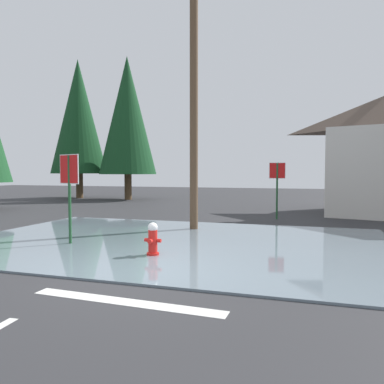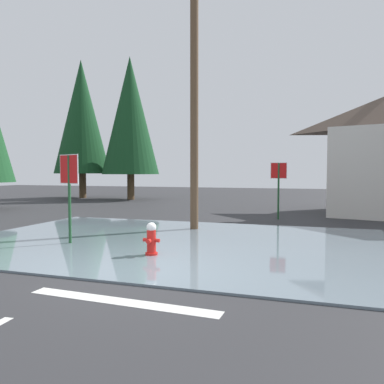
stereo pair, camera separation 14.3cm
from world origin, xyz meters
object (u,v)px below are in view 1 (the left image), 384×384
(stop_sign_near, at_px, (69,180))
(stop_sign_far, at_px, (277,179))
(pine_tree_short_left, at_px, (78,117))
(fire_hydrant, at_px, (153,240))
(utility_pole, at_px, (194,90))
(pine_tree_tall_left, at_px, (127,116))

(stop_sign_near, relative_size, stop_sign_far, 1.03)
(stop_sign_far, relative_size, pine_tree_short_left, 0.23)
(stop_sign_near, distance_m, pine_tree_short_left, 19.88)
(fire_hydrant, distance_m, pine_tree_short_left, 22.30)
(stop_sign_near, bearing_deg, stop_sign_far, 56.12)
(stop_sign_near, height_order, pine_tree_short_left, pine_tree_short_left)
(utility_pole, relative_size, pine_tree_tall_left, 0.90)
(fire_hydrant, bearing_deg, utility_pole, 93.46)
(utility_pole, height_order, stop_sign_far, utility_pole)
(stop_sign_near, bearing_deg, fire_hydrant, -13.47)
(stop_sign_near, height_order, pine_tree_tall_left, pine_tree_tall_left)
(fire_hydrant, bearing_deg, stop_sign_far, 74.42)
(stop_sign_near, xyz_separation_m, pine_tree_short_left, (-10.59, 16.24, 4.42))
(utility_pole, distance_m, stop_sign_far, 5.59)
(utility_pole, bearing_deg, stop_sign_near, -125.08)
(pine_tree_tall_left, relative_size, pine_tree_short_left, 0.98)
(pine_tree_tall_left, distance_m, pine_tree_short_left, 4.36)
(fire_hydrant, xyz_separation_m, pine_tree_tall_left, (-8.99, 16.50, 5.66))
(stop_sign_near, xyz_separation_m, fire_hydrant, (2.75, -0.66, -1.40))
(pine_tree_tall_left, xyz_separation_m, pine_tree_short_left, (-4.34, 0.39, 0.15))
(stop_sign_near, bearing_deg, pine_tree_tall_left, 111.50)
(stop_sign_near, distance_m, pine_tree_tall_left, 17.56)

